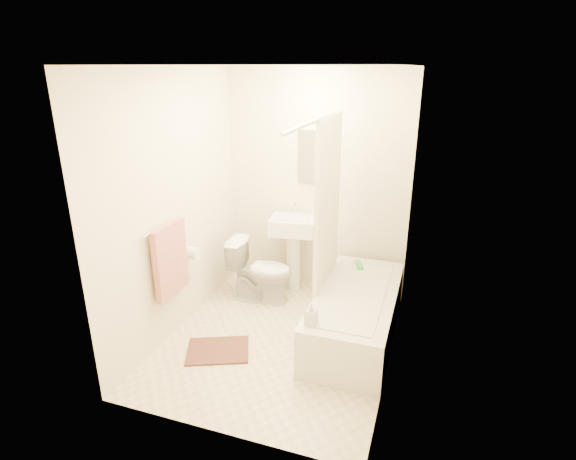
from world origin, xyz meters
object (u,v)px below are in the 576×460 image
(bathtub, at_px, (356,314))
(bath_mat, at_px, (218,350))
(sink, at_px, (293,251))
(soap_bottle, at_px, (311,314))
(toilet, at_px, (261,271))

(bathtub, height_order, bath_mat, bathtub)
(sink, height_order, bath_mat, sink)
(sink, distance_m, bathtub, 1.12)
(sink, height_order, bathtub, sink)
(bath_mat, bearing_deg, soap_bottle, -0.08)
(bath_mat, height_order, soap_bottle, soap_bottle)
(toilet, relative_size, sink, 0.72)
(toilet, distance_m, sink, 0.44)
(bathtub, bearing_deg, sink, 140.29)
(toilet, bearing_deg, sink, -41.29)
(bath_mat, bearing_deg, toilet, 89.84)
(toilet, distance_m, soap_bottle, 1.35)
(toilet, bearing_deg, bathtub, -111.41)
(bathtub, xyz_separation_m, soap_bottle, (-0.25, -0.65, 0.32))
(bathtub, relative_size, soap_bottle, 8.33)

